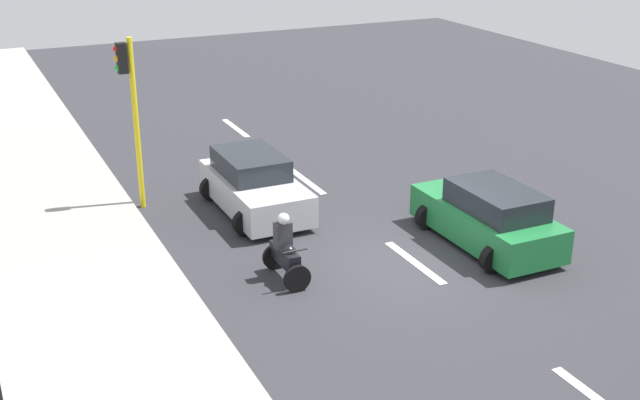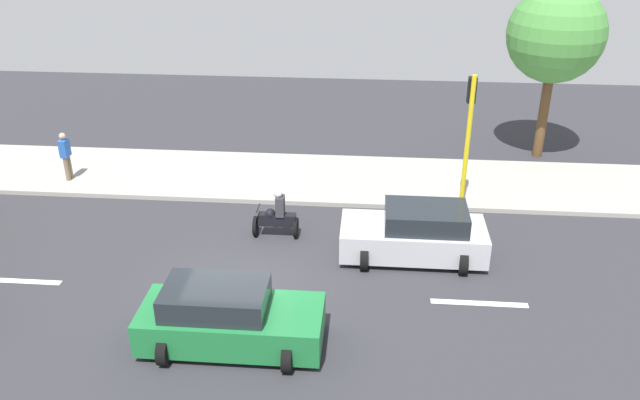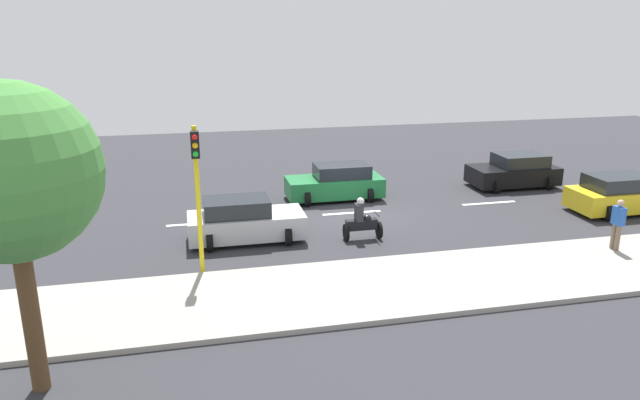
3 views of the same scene
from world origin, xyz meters
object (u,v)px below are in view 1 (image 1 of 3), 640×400
(car_green, at_px, (488,217))
(traffic_light_corner, at_px, (130,100))
(car_silver, at_px, (254,185))
(motorcycle, at_px, (285,252))

(car_green, bearing_deg, traffic_light_corner, -40.50)
(car_silver, relative_size, motorcycle, 2.60)
(car_silver, bearing_deg, car_green, 134.05)
(motorcycle, relative_size, traffic_light_corner, 0.34)
(car_silver, bearing_deg, traffic_light_corner, -29.82)
(traffic_light_corner, bearing_deg, car_green, 139.50)
(car_silver, height_order, traffic_light_corner, traffic_light_corner)
(car_green, relative_size, motorcycle, 2.67)
(motorcycle, distance_m, traffic_light_corner, 6.28)
(car_green, xyz_separation_m, motorcycle, (5.04, -0.36, -0.07))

